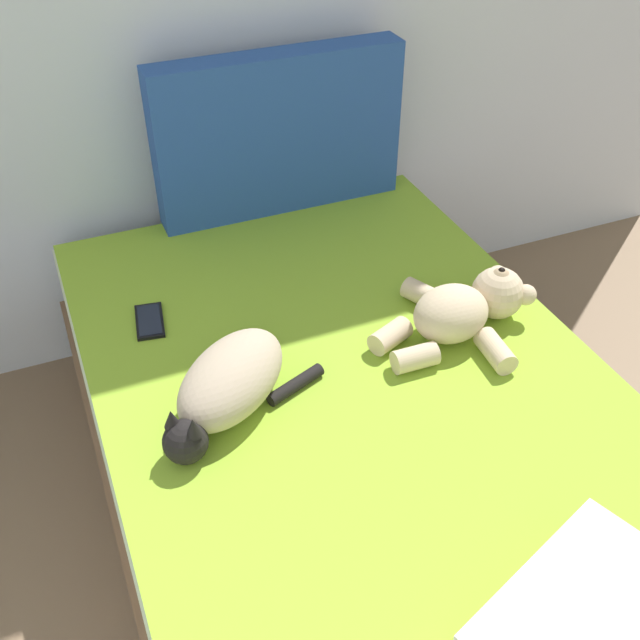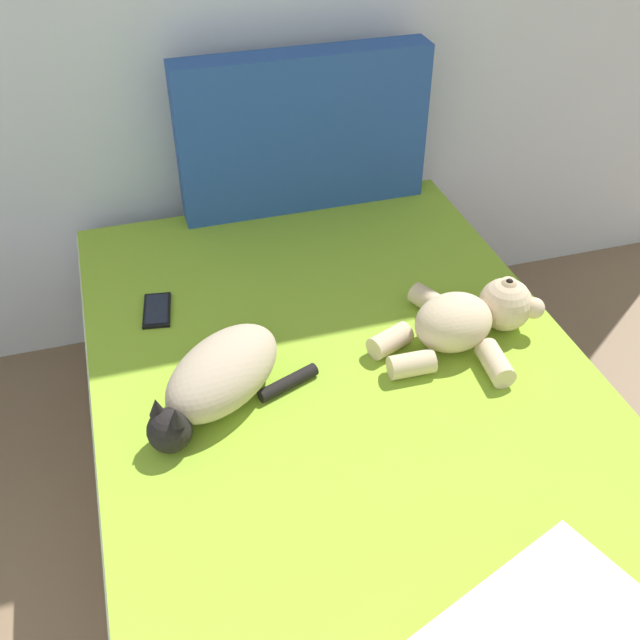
# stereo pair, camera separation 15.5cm
# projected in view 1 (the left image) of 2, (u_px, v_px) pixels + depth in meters

# --- Properties ---
(bed) EXTENTS (1.26, 2.03, 0.52)m
(bed) POSITION_uv_depth(u_px,v_px,m) (364.00, 472.00, 1.92)
(bed) COLOR brown
(bed) RESTS_ON ground_plane
(patterned_cushion) EXTENTS (0.79, 0.11, 0.50)m
(patterned_cushion) POSITION_uv_depth(u_px,v_px,m) (279.00, 134.00, 2.32)
(patterned_cushion) COLOR #264C99
(patterned_cushion) RESTS_ON bed
(cat) EXTENTS (0.42, 0.37, 0.15)m
(cat) POSITION_uv_depth(u_px,v_px,m) (227.00, 385.00, 1.69)
(cat) COLOR tan
(cat) RESTS_ON bed
(teddy_bear) EXTENTS (0.47, 0.40, 0.15)m
(teddy_bear) POSITION_uv_depth(u_px,v_px,m) (464.00, 309.00, 1.93)
(teddy_bear) COLOR beige
(teddy_bear) RESTS_ON bed
(cell_phone) EXTENTS (0.09, 0.16, 0.01)m
(cell_phone) POSITION_uv_depth(u_px,v_px,m) (150.00, 321.00, 1.98)
(cell_phone) COLOR black
(cell_phone) RESTS_ON bed
(throw_pillow) EXTENTS (0.47, 0.40, 0.11)m
(throw_pillow) POSITION_uv_depth(u_px,v_px,m) (592.00, 634.00, 1.24)
(throw_pillow) COLOR white
(throw_pillow) RESTS_ON bed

